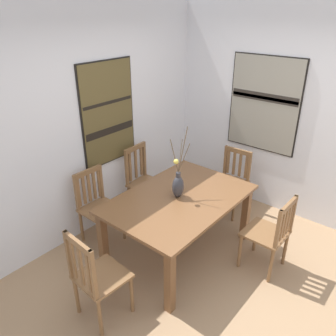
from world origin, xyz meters
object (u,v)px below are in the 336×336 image
Objects in this scene: centerpiece_vase at (178,185)px; painting_on_back_wall at (108,113)px; chair_0 at (96,276)px; chair_3 at (97,205)px; chair_4 at (231,180)px; painting_on_side_wall at (264,104)px; chair_2 at (144,180)px; dining_table at (179,205)px; chair_1 at (271,232)px.

painting_on_back_wall is at bearing 86.52° from centerpiece_vase.
chair_0 reaches higher than chair_3.
chair_0 is (-1.18, -0.02, -0.41)m from centerpiece_vase.
centerpiece_vase is 0.79× the size of chair_0.
painting_on_side_wall is at bearing -17.14° from chair_4.
chair_2 reaches higher than chair_4.
dining_table is 1.41m from painting_on_back_wall.
chair_4 is 0.70× the size of painting_on_side_wall.
centerpiece_vase reaches higher than chair_4.
painting_on_back_wall reaches higher than chair_1.
dining_table is 1.02m from chair_1.
chair_0 is at bearing -179.74° from dining_table.
painting_on_side_wall reaches higher than chair_1.
painting_on_back_wall is at bearing 99.09° from chair_1.
chair_1 is 1.82m from chair_2.
chair_3 is (-0.42, 0.90, -0.16)m from dining_table.
painting_on_side_wall reaches higher than dining_table.
chair_0 is at bearing -130.08° from chair_3.
chair_4 is (1.60, -0.89, -0.01)m from chair_3.
dining_table is 1.82m from painting_on_side_wall.
chair_0 is 1.08× the size of chair_4.
chair_2 is (0.38, 0.88, -0.41)m from centerpiece_vase.
chair_2 is at bearing 131.97° from chair_4.
chair_4 is 1.09m from painting_on_side_wall.
painting_on_side_wall reaches higher than painting_on_back_wall.
chair_3 is 2.49m from painting_on_side_wall.
centerpiece_vase reaches higher than chair_2.
dining_table is at bearing -112.91° from chair_2.
chair_0 is at bearing 177.55° from painting_on_side_wall.
painting_on_side_wall is (2.04, -1.03, 0.97)m from chair_3.
dining_table is 0.99m from chair_2.
painting_on_side_wall is (1.62, -0.14, 0.56)m from centerpiece_vase.
dining_table is at bearing -93.50° from painting_on_back_wall.
chair_4 is (0.78, 0.93, -0.01)m from chair_1.
painting_on_back_wall is (-1.11, 1.15, 0.97)m from chair_4.
chair_3 is at bearing 153.24° from painting_on_side_wall.
dining_table is at bearing 0.26° from chair_0.
chair_2 is (1.56, 0.91, 0.00)m from chair_0.
chair_0 is 1.83m from chair_1.
painting_on_back_wall is (0.49, 0.26, 0.96)m from chair_3.
chair_4 reaches higher than dining_table.
chair_3 is (-0.80, 0.00, -0.00)m from chair_2.
chair_1 reaches higher than chair_4.
painting_on_back_wall is at bearing 133.95° from chair_4.
dining_table is at bearing -179.44° from chair_4.
chair_1 is 1.21m from chair_4.
chair_2 is (-0.02, 1.82, 0.01)m from chair_1.
chair_4 is (2.37, 0.02, -0.02)m from chair_0.
chair_2 is 0.80m from chair_3.
chair_3 is at bearing 114.28° from chair_1.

